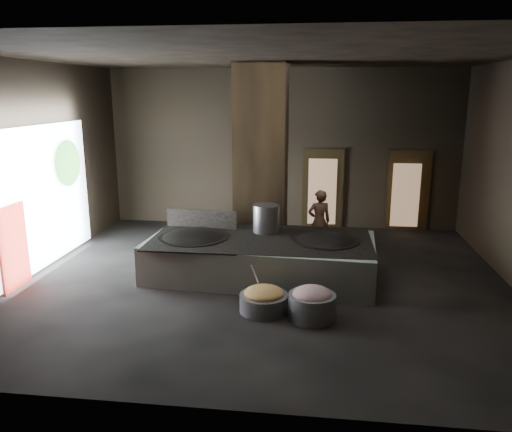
# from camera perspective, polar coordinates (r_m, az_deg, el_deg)

# --- Properties ---
(floor) EXTENTS (10.00, 9.00, 0.10)m
(floor) POSITION_cam_1_polar(r_m,az_deg,el_deg) (10.62, 1.02, -7.49)
(floor) COLOR black
(floor) RESTS_ON ground
(ceiling) EXTENTS (10.00, 9.00, 0.10)m
(ceiling) POSITION_cam_1_polar(r_m,az_deg,el_deg) (9.91, 1.14, 18.11)
(ceiling) COLOR black
(ceiling) RESTS_ON back_wall
(back_wall) EXTENTS (10.00, 0.10, 4.50)m
(back_wall) POSITION_cam_1_polar(r_m,az_deg,el_deg) (14.51, 3.00, 7.66)
(back_wall) COLOR black
(back_wall) RESTS_ON ground
(front_wall) EXTENTS (10.00, 0.10, 4.50)m
(front_wall) POSITION_cam_1_polar(r_m,az_deg,el_deg) (5.61, -3.86, -2.41)
(front_wall) COLOR black
(front_wall) RESTS_ON ground
(left_wall) EXTENTS (0.10, 9.00, 4.50)m
(left_wall) POSITION_cam_1_polar(r_m,az_deg,el_deg) (11.67, -24.51, 4.91)
(left_wall) COLOR black
(left_wall) RESTS_ON ground
(pillar) EXTENTS (1.20, 1.20, 4.50)m
(pillar) POSITION_cam_1_polar(r_m,az_deg,el_deg) (11.91, 0.60, 6.32)
(pillar) COLOR black
(pillar) RESTS_ON ground
(hearth_platform) EXTENTS (4.86, 2.58, 0.82)m
(hearth_platform) POSITION_cam_1_polar(r_m,az_deg,el_deg) (10.66, 0.56, -4.77)
(hearth_platform) COLOR beige
(hearth_platform) RESTS_ON ground
(platform_cap) EXTENTS (4.61, 2.21, 0.03)m
(platform_cap) POSITION_cam_1_polar(r_m,az_deg,el_deg) (10.54, 0.56, -2.68)
(platform_cap) COLOR black
(platform_cap) RESTS_ON hearth_platform
(wok_left) EXTENTS (1.49, 1.49, 0.41)m
(wok_left) POSITION_cam_1_polar(r_m,az_deg,el_deg) (10.76, -7.17, -2.79)
(wok_left) COLOR black
(wok_left) RESTS_ON hearth_platform
(wok_left_rim) EXTENTS (1.52, 1.52, 0.05)m
(wok_left_rim) POSITION_cam_1_polar(r_m,az_deg,el_deg) (10.74, -7.18, -2.43)
(wok_left_rim) COLOR black
(wok_left_rim) RESTS_ON hearth_platform
(wok_right) EXTENTS (1.38, 1.38, 0.39)m
(wok_right) POSITION_cam_1_polar(r_m,az_deg,el_deg) (10.54, 7.91, -3.17)
(wok_right) COLOR black
(wok_right) RESTS_ON hearth_platform
(wok_right_rim) EXTENTS (1.41, 1.41, 0.05)m
(wok_right_rim) POSITION_cam_1_polar(r_m,az_deg,el_deg) (10.52, 7.93, -2.81)
(wok_right_rim) COLOR black
(wok_right_rim) RESTS_ON hearth_platform
(stock_pot) EXTENTS (0.57, 0.57, 0.61)m
(stock_pot) POSITION_cam_1_polar(r_m,az_deg,el_deg) (10.98, 1.16, -0.30)
(stock_pot) COLOR #94989B
(stock_pot) RESTS_ON hearth_platform
(splash_guard) EXTENTS (1.64, 0.17, 0.41)m
(splash_guard) POSITION_cam_1_polar(r_m,az_deg,el_deg) (11.44, -6.23, -0.31)
(splash_guard) COLOR black
(splash_guard) RESTS_ON hearth_platform
(cook) EXTENTS (0.66, 0.52, 1.57)m
(cook) POSITION_cam_1_polar(r_m,az_deg,el_deg) (12.18, 7.22, -0.64)
(cook) COLOR brown
(cook) RESTS_ON ground
(veg_basin) EXTENTS (0.94, 0.94, 0.32)m
(veg_basin) POSITION_cam_1_polar(r_m,az_deg,el_deg) (9.08, 0.91, -9.89)
(veg_basin) COLOR slate
(veg_basin) RESTS_ON ground
(veg_fill) EXTENTS (0.72, 0.72, 0.22)m
(veg_fill) POSITION_cam_1_polar(r_m,az_deg,el_deg) (9.00, 0.91, -8.79)
(veg_fill) COLOR #AAB155
(veg_fill) RESTS_ON veg_basin
(ladle) EXTENTS (0.19, 0.32, 0.62)m
(ladle) POSITION_cam_1_polar(r_m,az_deg,el_deg) (9.08, 0.07, -7.22)
(ladle) COLOR #94989B
(ladle) RESTS_ON veg_basin
(meat_basin) EXTENTS (0.85, 0.85, 0.45)m
(meat_basin) POSITION_cam_1_polar(r_m,az_deg,el_deg) (8.83, 6.40, -10.22)
(meat_basin) COLOR slate
(meat_basin) RESTS_ON ground
(meat_fill) EXTENTS (0.68, 0.68, 0.26)m
(meat_fill) POSITION_cam_1_polar(r_m,az_deg,el_deg) (8.74, 6.44, -8.87)
(meat_fill) COLOR #B16A6E
(meat_fill) RESTS_ON meat_basin
(doorway_near) EXTENTS (1.18, 0.08, 2.38)m
(doorway_near) POSITION_cam_1_polar(r_m,az_deg,el_deg) (14.54, 7.64, 2.99)
(doorway_near) COLOR black
(doorway_near) RESTS_ON ground
(doorway_near_glow) EXTENTS (0.81, 0.04, 1.91)m
(doorway_near_glow) POSITION_cam_1_polar(r_m,az_deg,el_deg) (14.51, 7.57, 2.76)
(doorway_near_glow) COLOR #8C6647
(doorway_near_glow) RESTS_ON ground
(doorway_far) EXTENTS (1.18, 0.08, 2.38)m
(doorway_far) POSITION_cam_1_polar(r_m,az_deg,el_deg) (14.76, 17.00, 2.67)
(doorway_far) COLOR black
(doorway_far) RESTS_ON ground
(doorway_far_glow) EXTENTS (0.75, 0.04, 1.78)m
(doorway_far_glow) POSITION_cam_1_polar(r_m,az_deg,el_deg) (14.48, 16.72, 2.27)
(doorway_far_glow) COLOR #8C6647
(doorway_far_glow) RESTS_ON ground
(left_opening) EXTENTS (0.04, 4.20, 3.10)m
(left_opening) POSITION_cam_1_polar(r_m,az_deg,el_deg) (11.89, -23.29, 1.99)
(left_opening) COLOR white
(left_opening) RESTS_ON ground
(pavilion_sliver) EXTENTS (0.05, 0.90, 1.70)m
(pavilion_sliver) POSITION_cam_1_polar(r_m,az_deg,el_deg) (10.96, -25.97, -3.28)
(pavilion_sliver) COLOR maroon
(pavilion_sliver) RESTS_ON ground
(tree_silhouette) EXTENTS (0.28, 1.10, 1.10)m
(tree_silhouette) POSITION_cam_1_polar(r_m,az_deg,el_deg) (12.70, -20.69, 5.67)
(tree_silhouette) COLOR #194714
(tree_silhouette) RESTS_ON left_opening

